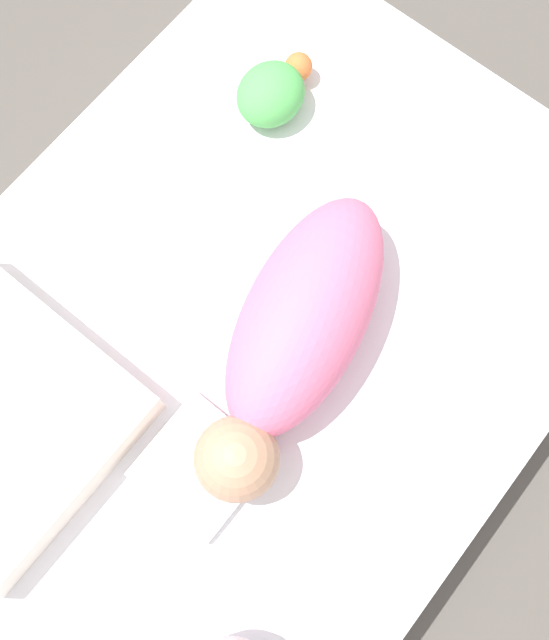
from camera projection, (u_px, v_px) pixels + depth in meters
name	position (u px, v px, depth m)	size (l,w,h in m)	color
ground_plane	(249.00, 356.00, 1.39)	(12.00, 12.00, 0.00)	#514C47
bed_mattress	(247.00, 343.00, 1.30)	(1.29, 0.95, 0.19)	white
burp_cloth	(201.00, 466.00, 1.14)	(0.16, 0.16, 0.02)	white
swaddled_baby	(297.00, 333.00, 1.12)	(0.51, 0.27, 0.16)	pink
turtle_plush	(273.00, 92.00, 1.27)	(0.16, 0.11, 0.09)	#51B756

